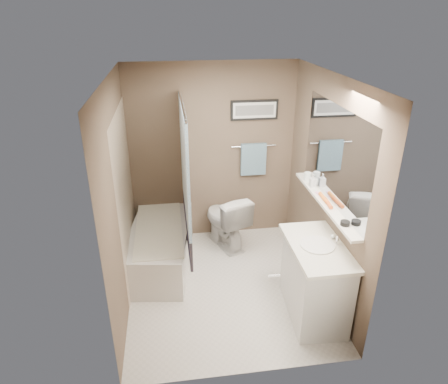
{
  "coord_description": "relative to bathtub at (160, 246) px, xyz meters",
  "views": [
    {
      "loc": [
        -0.56,
        -3.76,
        2.98
      ],
      "look_at": [
        0.0,
        0.15,
        1.15
      ],
      "focal_mm": 32.0,
      "sensor_mm": 36.0,
      "label": 1
    }
  ],
  "objects": [
    {
      "name": "curtain_upper",
      "position": [
        0.35,
        -0.07,
        1.15
      ],
      "size": [
        0.03,
        1.45,
        1.28
      ],
      "primitive_type": "cube",
      "color": "white",
      "rests_on": "curtain_rod"
    },
    {
      "name": "hair_brush_front",
      "position": [
        1.79,
        -0.82,
        0.89
      ],
      "size": [
        0.05,
        0.22,
        0.04
      ],
      "primitive_type": "cylinder",
      "rotation": [
        1.57,
        0.0,
        -0.06
      ],
      "color": "#DC581F",
      "rests_on": "shelf"
    },
    {
      "name": "ground",
      "position": [
        0.75,
        -0.57,
        -0.25
      ],
      "size": [
        2.5,
        2.5,
        0.0
      ],
      "primitive_type": "plane",
      "color": "silver",
      "rests_on": "ground"
    },
    {
      "name": "towel_bar",
      "position": [
        1.3,
        0.64,
        1.05
      ],
      "size": [
        0.6,
        0.02,
        0.02
      ],
      "primitive_type": "cylinder",
      "rotation": [
        0.0,
        1.57,
        0.0
      ],
      "color": "silver",
      "rests_on": "wall_back"
    },
    {
      "name": "ceiling",
      "position": [
        0.75,
        -0.57,
        2.13
      ],
      "size": [
        2.2,
        2.5,
        0.04
      ],
      "primitive_type": "cube",
      "color": "silver",
      "rests_on": "wall_back"
    },
    {
      "name": "sink_basin",
      "position": [
        1.58,
        -1.14,
        0.6
      ],
      "size": [
        0.34,
        0.34,
        0.01
      ],
      "primitive_type": "cylinder",
      "color": "silver",
      "rests_on": "countertop"
    },
    {
      "name": "bathtub",
      "position": [
        0.0,
        0.0,
        0.0
      ],
      "size": [
        0.9,
        1.58,
        0.5
      ],
      "primitive_type": "cube",
      "rotation": [
        0.0,
        0.0,
        -0.14
      ],
      "color": "silver",
      "rests_on": "ground"
    },
    {
      "name": "art_image",
      "position": [
        1.3,
        0.64,
        1.53
      ],
      "size": [
        0.5,
        0.0,
        0.13
      ],
      "primitive_type": "cube",
      "color": "#595959",
      "rests_on": "art_mat"
    },
    {
      "name": "wall_left",
      "position": [
        -0.33,
        -0.57,
        0.95
      ],
      "size": [
        0.04,
        2.5,
        2.4
      ],
      "primitive_type": "cube",
      "color": "brown",
      "rests_on": "ground"
    },
    {
      "name": "glass_jar",
      "position": [
        1.79,
        -0.16,
        0.92
      ],
      "size": [
        0.08,
        0.08,
        0.1
      ],
      "primitive_type": "cylinder",
      "color": "white",
      "rests_on": "shelf"
    },
    {
      "name": "toilet",
      "position": [
        0.88,
        0.33,
        0.13
      ],
      "size": [
        0.67,
        0.86,
        0.77
      ],
      "primitive_type": "imported",
      "rotation": [
        0.0,
        0.0,
        3.51
      ],
      "color": "silver",
      "rests_on": "ground"
    },
    {
      "name": "tile_surround",
      "position": [
        -0.34,
        -0.07,
        0.75
      ],
      "size": [
        0.02,
        1.55,
        2.0
      ],
      "primitive_type": "cube",
      "color": "#C9B298",
      "rests_on": "wall_left"
    },
    {
      "name": "soap_bottle",
      "position": [
        1.79,
        -0.34,
        0.94
      ],
      "size": [
        0.07,
        0.07,
        0.15
      ],
      "primitive_type": "imported",
      "rotation": [
        0.0,
        0.0,
        0.04
      ],
      "color": "#999999",
      "rests_on": "shelf"
    },
    {
      "name": "faucet_spout",
      "position": [
        1.78,
        -1.14,
        0.64
      ],
      "size": [
        0.02,
        0.02,
        0.1
      ],
      "primitive_type": "cylinder",
      "color": "white",
      "rests_on": "countertop"
    },
    {
      "name": "pink_comb",
      "position": [
        1.79,
        -0.58,
        0.87
      ],
      "size": [
        0.05,
        0.16,
        0.01
      ],
      "primitive_type": "cube",
      "rotation": [
        0.0,
        0.0,
        0.14
      ],
      "color": "pink",
      "rests_on": "shelf"
    },
    {
      "name": "vanity",
      "position": [
        1.6,
        -1.14,
        0.15
      ],
      "size": [
        0.55,
        0.93,
        0.8
      ],
      "primitive_type": "cube",
      "rotation": [
        0.0,
        0.0,
        -0.06
      ],
      "color": "silver",
      "rests_on": "ground"
    },
    {
      "name": "hair_brush_back",
      "position": [
        1.79,
        -0.69,
        0.89
      ],
      "size": [
        0.05,
        0.22,
        0.04
      ],
      "primitive_type": "cylinder",
      "rotation": [
        1.57,
        0.0,
        -0.02
      ],
      "color": "orange",
      "rests_on": "shelf"
    },
    {
      "name": "art_frame",
      "position": [
        1.3,
        0.66,
        1.53
      ],
      "size": [
        0.62,
        0.02,
        0.26
      ],
      "primitive_type": "cube",
      "color": "black",
      "rests_on": "wall_back"
    },
    {
      "name": "candle_bowl_near",
      "position": [
        1.79,
        -1.24,
        0.89
      ],
      "size": [
        0.09,
        0.09,
        0.04
      ],
      "primitive_type": "cylinder",
      "color": "black",
      "rests_on": "shelf"
    },
    {
      "name": "mirror",
      "position": [
        1.84,
        -0.72,
        1.37
      ],
      "size": [
        0.02,
        1.6,
        1.0
      ],
      "primitive_type": "cube",
      "color": "silver",
      "rests_on": "wall_right"
    },
    {
      "name": "faucet_knob",
      "position": [
        1.78,
        -1.04,
        0.62
      ],
      "size": [
        0.05,
        0.05,
        0.05
      ],
      "primitive_type": "sphere",
      "color": "white",
      "rests_on": "countertop"
    },
    {
      "name": "wall_back",
      "position": [
        0.75,
        0.66,
        0.95
      ],
      "size": [
        2.2,
        0.04,
        2.4
      ],
      "primitive_type": "cube",
      "color": "brown",
      "rests_on": "ground"
    },
    {
      "name": "door",
      "position": [
        1.3,
        -1.82,
        0.75
      ],
      "size": [
        0.8,
        0.02,
        2.0
      ],
      "primitive_type": "cube",
      "color": "silver",
      "rests_on": "wall_front"
    },
    {
      "name": "curtain_rod",
      "position": [
        0.35,
        -0.07,
        1.8
      ],
      "size": [
        0.02,
        1.55,
        0.02
      ],
      "primitive_type": "cylinder",
      "rotation": [
        1.57,
        0.0,
        0.0
      ],
      "color": "silver",
      "rests_on": "wall_left"
    },
    {
      "name": "towel",
      "position": [
        1.3,
        0.62,
        0.87
      ],
      "size": [
        0.34,
        0.05,
        0.44
      ],
      "primitive_type": "cube",
      "color": "#87B3C5",
      "rests_on": "towel_bar"
    },
    {
      "name": "door_handle",
      "position": [
        0.97,
        -1.76,
        0.75
      ],
      "size": [
        0.1,
        0.02,
        0.02
      ],
      "primitive_type": "cylinder",
      "rotation": [
        0.0,
        1.57,
        0.0
      ],
      "color": "silver",
      "rests_on": "door"
    },
    {
      "name": "tub_rim",
      "position": [
        -0.0,
        0.0,
        0.25
      ],
      "size": [
        0.56,
        1.36,
        0.02
      ],
      "primitive_type": "cube",
      "color": "silver",
      "rests_on": "bathtub"
    },
    {
      "name": "art_mat",
      "position": [
        1.3,
        0.64,
        1.53
      ],
      "size": [
        0.56,
        0.0,
        0.2
      ],
      "primitive_type": "cube",
      "color": "white",
      "rests_on": "art_frame"
    },
    {
      "name": "wall_right",
      "position": [
        1.83,
        -0.57,
        0.95
      ],
      "size": [
        0.04,
        2.5,
        2.4
      ],
      "primitive_type": "cube",
      "color": "brown",
      "rests_on": "ground"
    },
    {
      "name": "curtain_lower",
      "position": [
        0.35,
        -0.07,
        0.33
      ],
      "size": [
        0.03,
        1.45,
        0.36
      ],
      "primitive_type": "cube",
      "color": "#232240",
      "rests_on": "curtain_rod"
    },
    {
      "name": "countertop",
      "position": [
        1.59,
        -1.14,
        0.57
      ],
      "size": [
        0.54,
        0.96,
        0.04
      ],
      "primitive_type": "cube",
      "color": "silver",
      "rests_on": "vanity"
    },
    {
      "name": "wall_front",
      "position": [
        0.75,
        -1.8,
        0.95
      ],
      "size": [
        2.2,
        0.04,
        2.4
      ],
      "primitive_type": "cube",
      "color": "brown",
      "rests_on": "ground"
    },
    {
      "name": "shelf",
      "position": [
        1.79,
        -0.72,
        0.85
      ],
      "size": [
        0.12,
        1.6,
        0.03
      ],
      "primitive_type": "cube",
      "color": "silver",
      "rests_on": "wall_right"
    }
  ]
}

